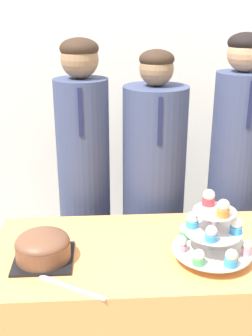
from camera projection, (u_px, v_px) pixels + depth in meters
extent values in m
cube|color=silver|center=(147.00, 53.00, 2.60)|extent=(9.00, 0.06, 2.70)
cube|color=#EF9951|center=(175.00, 320.00, 1.80)|extent=(1.48, 0.60, 0.72)
cube|color=black|center=(44.00, 258.00, 1.59)|extent=(0.22, 0.22, 0.01)
cylinder|color=brown|center=(43.00, 250.00, 1.58)|extent=(0.21, 0.21, 0.06)
ellipsoid|color=brown|center=(42.00, 241.00, 1.56)|extent=(0.20, 0.20, 0.07)
cube|color=silver|center=(81.00, 291.00, 1.41)|extent=(0.17, 0.11, 0.00)
cube|color=#B2B2B7|center=(49.00, 280.00, 1.47)|extent=(0.08, 0.06, 0.01)
cylinder|color=silver|center=(213.00, 235.00, 1.56)|extent=(0.02, 0.02, 0.20)
cylinder|color=silver|center=(212.00, 249.00, 1.59)|extent=(0.30, 0.30, 0.01)
cylinder|color=silver|center=(213.00, 231.00, 1.56)|extent=(0.22, 0.22, 0.01)
cylinder|color=silver|center=(215.00, 211.00, 1.53)|extent=(0.16, 0.16, 0.01)
cylinder|color=#4CB766|center=(234.00, 237.00, 1.64)|extent=(0.05, 0.05, 0.03)
sphere|color=beige|center=(235.00, 231.00, 1.63)|extent=(0.04, 0.04, 0.04)
cylinder|color=orange|center=(209.00, 229.00, 1.69)|extent=(0.04, 0.04, 0.03)
sphere|color=silver|center=(210.00, 224.00, 1.69)|extent=(0.04, 0.04, 0.04)
cylinder|color=#4CB766|center=(185.00, 235.00, 1.65)|extent=(0.05, 0.05, 0.03)
sphere|color=#F4E5C6|center=(185.00, 228.00, 1.64)|extent=(0.04, 0.04, 0.04)
cylinder|color=pink|center=(180.00, 247.00, 1.57)|extent=(0.05, 0.05, 0.03)
sphere|color=silver|center=(181.00, 241.00, 1.56)|extent=(0.05, 0.05, 0.05)
cylinder|color=#4CB766|center=(198.00, 261.00, 1.49)|extent=(0.04, 0.04, 0.02)
sphere|color=silver|center=(199.00, 255.00, 1.48)|extent=(0.04, 0.04, 0.04)
cylinder|color=#3893DB|center=(231.00, 262.00, 1.48)|extent=(0.05, 0.05, 0.03)
sphere|color=beige|center=(232.00, 255.00, 1.47)|extent=(0.05, 0.05, 0.05)
cylinder|color=pink|center=(246.00, 251.00, 1.54)|extent=(0.04, 0.04, 0.03)
sphere|color=#F4E5C6|center=(247.00, 245.00, 1.53)|extent=(0.04, 0.04, 0.04)
cylinder|color=#3893DB|center=(211.00, 237.00, 1.48)|extent=(0.04, 0.04, 0.03)
sphere|color=silver|center=(212.00, 231.00, 1.47)|extent=(0.04, 0.04, 0.04)
cylinder|color=#3893DB|center=(236.00, 230.00, 1.53)|extent=(0.04, 0.04, 0.03)
sphere|color=white|center=(237.00, 223.00, 1.52)|extent=(0.04, 0.04, 0.04)
cylinder|color=#E5333D|center=(215.00, 217.00, 1.62)|extent=(0.05, 0.05, 0.03)
sphere|color=beige|center=(215.00, 211.00, 1.61)|extent=(0.05, 0.05, 0.05)
cylinder|color=#3893DB|center=(192.00, 224.00, 1.57)|extent=(0.05, 0.05, 0.03)
sphere|color=white|center=(193.00, 218.00, 1.56)|extent=(0.04, 0.04, 0.04)
cylinder|color=orange|center=(223.00, 213.00, 1.48)|extent=(0.05, 0.05, 0.03)
sphere|color=beige|center=(224.00, 205.00, 1.47)|extent=(0.04, 0.04, 0.04)
cylinder|color=#E5333D|center=(208.00, 202.00, 1.57)|extent=(0.05, 0.05, 0.03)
sphere|color=beige|center=(209.00, 195.00, 1.56)|extent=(0.04, 0.04, 0.04)
cylinder|color=#384266|center=(85.00, 205.00, 2.18)|extent=(0.26, 0.26, 1.30)
sphere|color=#8E6B4C|center=(80.00, 59.00, 1.92)|extent=(0.18, 0.18, 0.18)
ellipsoid|color=#332319|center=(79.00, 48.00, 1.90)|extent=(0.18, 0.18, 0.10)
cube|color=#191E47|center=(80.00, 113.00, 1.87)|extent=(0.02, 0.01, 0.22)
cylinder|color=#384266|center=(153.00, 207.00, 2.21)|extent=(0.32, 0.32, 1.26)
sphere|color=#8E6B4C|center=(156.00, 69.00, 1.95)|extent=(0.16, 0.16, 0.16)
ellipsoid|color=#332319|center=(157.00, 59.00, 1.94)|extent=(0.16, 0.16, 0.09)
cube|color=#191E47|center=(160.00, 121.00, 1.88)|extent=(0.02, 0.01, 0.22)
cylinder|color=#384266|center=(231.00, 199.00, 2.22)|extent=(0.26, 0.26, 1.33)
sphere|color=tan|center=(246.00, 53.00, 1.96)|extent=(0.17, 0.17, 0.17)
ellipsoid|color=black|center=(247.00, 43.00, 1.94)|extent=(0.18, 0.18, 0.09)
cube|color=#191E47|center=(250.00, 105.00, 1.91)|extent=(0.02, 0.01, 0.22)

